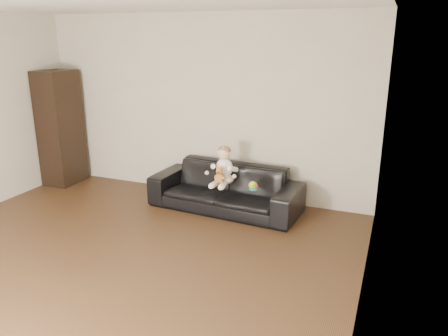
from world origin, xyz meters
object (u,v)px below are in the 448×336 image
at_px(cabinet, 61,128).
at_px(baby, 224,168).
at_px(teddy_bear, 220,175).
at_px(toy_rattle, 256,187).
at_px(toy_blue_disc, 253,189).
at_px(sofa, 226,188).
at_px(toy_green, 253,185).

xyz_separation_m(cabinet, baby, (2.85, -0.20, -0.27)).
bearing_deg(cabinet, teddy_bear, -8.44).
distance_m(teddy_bear, toy_rattle, 0.49).
xyz_separation_m(cabinet, toy_blue_disc, (3.28, -0.25, -0.49)).
xyz_separation_m(sofa, toy_rattle, (0.47, -0.14, 0.13)).
distance_m(sofa, baby, 0.34).
bearing_deg(sofa, cabinet, -177.89).
xyz_separation_m(teddy_bear, toy_rattle, (0.45, 0.13, -0.14)).
distance_m(baby, teddy_bear, 0.17).
bearing_deg(toy_blue_disc, baby, 173.61).
bearing_deg(toy_rattle, sofa, 163.67).
bearing_deg(toy_rattle, teddy_bear, -163.76).
distance_m(sofa, toy_green, 0.47).
bearing_deg(baby, toy_blue_disc, -10.57).
relative_size(toy_green, toy_rattle, 2.04).
height_order(sofa, teddy_bear, teddy_bear).
bearing_deg(baby, sofa, 94.58).
relative_size(cabinet, toy_blue_disc, 16.08).
xyz_separation_m(cabinet, teddy_bear, (2.86, -0.36, -0.33)).
xyz_separation_m(baby, toy_blue_disc, (0.43, -0.05, -0.22)).
bearing_deg(sofa, teddy_bear, -80.26).
bearing_deg(toy_blue_disc, toy_rattle, 39.57).
relative_size(cabinet, baby, 3.44).
bearing_deg(baby, cabinet, 171.74).
xyz_separation_m(baby, teddy_bear, (0.01, -0.16, -0.06)).
xyz_separation_m(toy_green, toy_blue_disc, (0.02, -0.03, -0.04)).
height_order(cabinet, toy_rattle, cabinet).
distance_m(sofa, cabinet, 2.89).
relative_size(sofa, cabinet, 1.15).
relative_size(baby, teddy_bear, 2.34).
relative_size(teddy_bear, toy_blue_disc, 2.00).
bearing_deg(cabinet, toy_blue_disc, -5.64).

